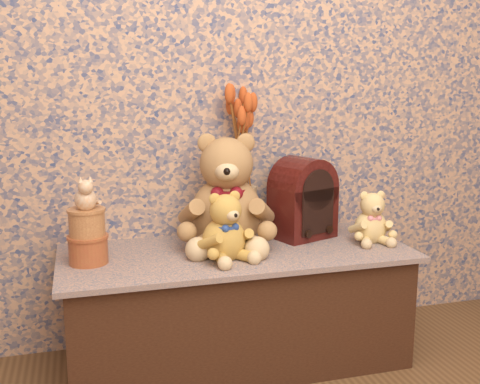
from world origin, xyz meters
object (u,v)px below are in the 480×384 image
object	(u,v)px
teddy_medium	(224,223)
teddy_small	(371,214)
teddy_large	(226,186)
ceramic_vase	(242,212)
biscuit_tin_lower	(88,250)
cathedral_radio	(303,197)
cat_figurine	(85,192)

from	to	relation	value
teddy_medium	teddy_small	world-z (taller)	teddy_medium
teddy_large	teddy_medium	bearing A→B (deg)	-93.90
teddy_small	ceramic_vase	bearing A→B (deg)	162.13
teddy_small	teddy_medium	bearing A→B (deg)	-168.47
teddy_small	biscuit_tin_lower	bearing A→B (deg)	-174.62
cathedral_radio	ceramic_vase	size ratio (longest dim) A/B	1.59
teddy_medium	ceramic_vase	xyz separation A→B (m)	(0.15, 0.27, -0.03)
teddy_large	cat_figurine	xyz separation A→B (m)	(-0.54, -0.10, 0.02)
ceramic_vase	teddy_medium	bearing A→B (deg)	-117.97
biscuit_tin_lower	cathedral_radio	bearing A→B (deg)	7.74
teddy_medium	teddy_small	size ratio (longest dim) A/B	1.20
biscuit_tin_lower	cat_figurine	distance (m)	0.21
teddy_small	cat_figurine	world-z (taller)	cat_figurine
teddy_large	ceramic_vase	world-z (taller)	teddy_large
ceramic_vase	cat_figurine	distance (m)	0.68
ceramic_vase	cat_figurine	xyz separation A→B (m)	(-0.63, -0.20, 0.16)
teddy_medium	teddy_large	bearing A→B (deg)	56.15
teddy_large	cat_figurine	distance (m)	0.55
teddy_large	cat_figurine	bearing A→B (deg)	-156.00
teddy_medium	ceramic_vase	distance (m)	0.31
cat_figurine	cathedral_radio	bearing A→B (deg)	3.63
teddy_small	ceramic_vase	size ratio (longest dim) A/B	1.06
teddy_large	cathedral_radio	size ratio (longest dim) A/B	1.42
ceramic_vase	cathedral_radio	bearing A→B (deg)	-17.96
teddy_medium	biscuit_tin_lower	size ratio (longest dim) A/B	1.95
teddy_large	teddy_small	size ratio (longest dim) A/B	2.12
cathedral_radio	ceramic_vase	xyz separation A→B (m)	(-0.24, 0.08, -0.06)
cathedral_radio	ceramic_vase	bearing A→B (deg)	141.65
teddy_large	biscuit_tin_lower	world-z (taller)	teddy_large
ceramic_vase	biscuit_tin_lower	size ratio (longest dim) A/B	1.54
cathedral_radio	teddy_large	bearing A→B (deg)	163.04
cathedral_radio	cat_figurine	distance (m)	0.89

